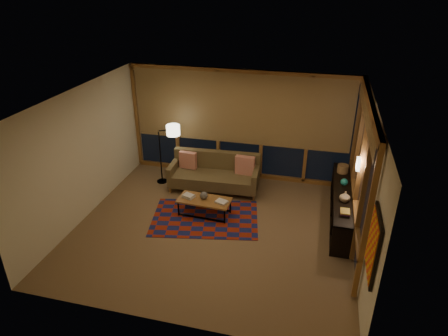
% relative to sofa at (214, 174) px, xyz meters
% --- Properties ---
extents(floor, '(5.50, 5.00, 0.01)m').
position_rel_sofa_xyz_m(floor, '(0.41, -1.56, -0.42)').
color(floor, '#7A6047').
rests_on(floor, ground).
extents(ceiling, '(5.50, 5.00, 0.01)m').
position_rel_sofa_xyz_m(ceiling, '(0.41, -1.56, 2.28)').
color(ceiling, white).
rests_on(ceiling, walls).
extents(walls, '(5.51, 5.01, 2.70)m').
position_rel_sofa_xyz_m(walls, '(0.41, -1.56, 0.93)').
color(walls, beige).
rests_on(walls, floor).
extents(window_wall_back, '(5.30, 0.16, 2.60)m').
position_rel_sofa_xyz_m(window_wall_back, '(0.41, 0.87, 0.93)').
color(window_wall_back, olive).
rests_on(window_wall_back, walls).
extents(window_wall_right, '(0.16, 3.70, 2.60)m').
position_rel_sofa_xyz_m(window_wall_right, '(3.09, -0.96, 0.93)').
color(window_wall_right, olive).
rests_on(window_wall_right, walls).
extents(wall_art, '(0.06, 0.74, 0.94)m').
position_rel_sofa_xyz_m(wall_art, '(3.12, -3.41, 1.03)').
color(wall_art, red).
rests_on(wall_art, walls).
extents(wall_sconce, '(0.12, 0.18, 0.22)m').
position_rel_sofa_xyz_m(wall_sconce, '(3.03, -1.11, 1.13)').
color(wall_sconce, '#FFF2C9').
rests_on(wall_sconce, walls).
extents(sofa, '(2.12, 0.95, 0.85)m').
position_rel_sofa_xyz_m(sofa, '(0.00, 0.00, 0.00)').
color(sofa, brown).
rests_on(sofa, floor).
extents(pillow_left, '(0.42, 0.16, 0.41)m').
position_rel_sofa_xyz_m(pillow_left, '(-0.68, 0.12, 0.20)').
color(pillow_left, red).
rests_on(pillow_left, sofa).
extents(pillow_right, '(0.46, 0.17, 0.45)m').
position_rel_sofa_xyz_m(pillow_right, '(0.70, 0.16, 0.23)').
color(pillow_right, red).
rests_on(pillow_right, sofa).
extents(area_rug, '(2.44, 1.87, 0.01)m').
position_rel_sofa_xyz_m(area_rug, '(0.14, -1.25, -0.42)').
color(area_rug, maroon).
rests_on(area_rug, floor).
extents(coffee_table, '(1.14, 0.57, 0.37)m').
position_rel_sofa_xyz_m(coffee_table, '(0.09, -1.11, -0.24)').
color(coffee_table, olive).
rests_on(coffee_table, floor).
extents(book_stack_a, '(0.30, 0.27, 0.07)m').
position_rel_sofa_xyz_m(book_stack_a, '(-0.26, -1.11, -0.02)').
color(book_stack_a, silver).
rests_on(book_stack_a, coffee_table).
extents(book_stack_b, '(0.32, 0.29, 0.05)m').
position_rel_sofa_xyz_m(book_stack_b, '(0.47, -1.14, -0.03)').
color(book_stack_b, silver).
rests_on(book_stack_b, coffee_table).
extents(ceramic_pot, '(0.17, 0.17, 0.17)m').
position_rel_sofa_xyz_m(ceramic_pot, '(0.07, -1.08, 0.03)').
color(ceramic_pot, black).
rests_on(ceramic_pot, coffee_table).
extents(floor_lamp, '(0.58, 0.49, 1.47)m').
position_rel_sofa_xyz_m(floor_lamp, '(-1.36, 0.07, 0.31)').
color(floor_lamp, black).
rests_on(floor_lamp, floor).
extents(bookshelf, '(0.40, 2.67, 0.67)m').
position_rel_sofa_xyz_m(bookshelf, '(2.90, -0.56, -0.09)').
color(bookshelf, black).
rests_on(bookshelf, floor).
extents(basket, '(0.28, 0.28, 0.18)m').
position_rel_sofa_xyz_m(basket, '(2.88, 0.30, 0.33)').
color(basket, '#A6774C').
rests_on(basket, bookshelf).
extents(teal_bowl, '(0.17, 0.17, 0.15)m').
position_rel_sofa_xyz_m(teal_bowl, '(2.90, -0.31, 0.32)').
color(teal_bowl, '#1D8278').
rests_on(teal_bowl, bookshelf).
extents(vase, '(0.22, 0.22, 0.21)m').
position_rel_sofa_xyz_m(vase, '(2.90, -0.98, 0.35)').
color(vase, tan).
rests_on(vase, bookshelf).
extents(shelf_book_stack, '(0.23, 0.29, 0.07)m').
position_rel_sofa_xyz_m(shelf_book_stack, '(2.90, -1.45, 0.28)').
color(shelf_book_stack, silver).
rests_on(shelf_book_stack, bookshelf).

